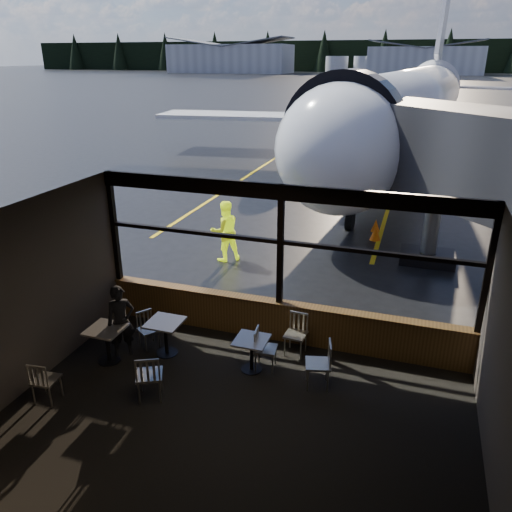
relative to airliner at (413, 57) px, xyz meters
The scene contains 34 objects.
ground_plane 99.32m from the airliner, 90.87° to the left, with size 520.00×520.00×0.00m, color black.
carpet_floor 24.61m from the airliner, 93.61° to the right, with size 8.00×6.00×0.01m, color black.
ceiling 24.02m from the airliner, 93.61° to the right, with size 8.00×6.00×0.04m, color #38332D.
wall_left 24.82m from the airliner, 102.99° to the right, with size 0.04×6.00×3.50m, color #453D37.
wall_right 24.33m from the airliner, 84.03° to the right, with size 0.04×6.00×3.50m, color #453D37.
wall_back 27.21m from the airliner, 93.21° to the right, with size 8.00×0.04×3.50m, color #453D37.
window_sill 21.60m from the airliner, 94.13° to the right, with size 8.00×0.28×0.90m, color #503518.
window_header 21.06m from the airliner, 94.13° to the right, with size 8.00×0.18×0.30m, color black.
mullion_left 21.87m from the airliner, 104.66° to the right, with size 0.12×0.12×2.60m, color black.
mullion_centre 21.23m from the airliner, 94.13° to the right, with size 0.12×0.12×2.60m, color black.
mullion_right 21.31m from the airliner, 83.32° to the right, with size 0.12×0.12×2.60m, color black.
window_transom 21.21m from the airliner, 94.13° to the right, with size 8.00×0.10×0.08m, color black.
airliner is the anchor object (origin of this frame).
jet_bridge 15.84m from the airliner, 82.24° to the right, with size 9.58×11.71×5.11m, color #29292B, non-canonical shape.
cafe_table_near 22.89m from the airliner, 94.39° to the right, with size 0.64×0.64×0.71m, color #A9A29B, non-canonical shape.
cafe_table_mid 23.10m from the airliner, 99.20° to the right, with size 0.70×0.70×0.77m, color gray, non-canonical shape.
cafe_table_left 23.86m from the airliner, 101.37° to the right, with size 0.70×0.70×0.77m, color gray, non-canonical shape.
chair_near_e 22.90m from the airliner, 90.91° to the right, with size 0.52×0.52×0.96m, color #B5B1A4, non-canonical shape.
chair_near_w 22.71m from the airliner, 93.77° to the right, with size 0.48×0.48×0.88m, color #ACA79B, non-canonical shape.
chair_near_n 22.01m from the airliner, 92.73° to the right, with size 0.49×0.49×0.90m, color beige, non-canonical shape.
chair_mid_s 24.36m from the airliner, 97.67° to the right, with size 0.53×0.53×0.96m, color #ACA69B, non-canonical shape.
chair_mid_w 23.05m from the airliner, 100.46° to the right, with size 0.44×0.44×0.81m, color beige, non-canonical shape.
chair_left_s 25.29m from the airliner, 101.43° to the right, with size 0.48×0.48×0.88m, color #ADA79C, non-canonical shape.
passenger 23.44m from the airliner, 101.14° to the right, with size 0.57×0.37×1.56m, color black.
ground_crew 18.10m from the airliner, 104.44° to the right, with size 0.91×0.71×1.86m, color #BFF219.
cone_nose 14.72m from the airliner, 90.58° to the right, with size 0.37×0.37×0.51m, color orange.
cone_wing 7.74m from the airliner, 162.69° to the right, with size 0.39×0.39×0.55m, color orange.
hangar_left 174.47m from the airliner, 114.20° to the left, with size 45.00×18.00×11.00m, color silver, non-canonical shape.
hangar_mid 164.15m from the airliner, 90.53° to the left, with size 38.00×15.00×10.00m, color silver, non-canonical shape.
fuel_tank_a 164.21m from the airliner, 101.06° to the left, with size 8.00×8.00×6.00m, color silver.
fuel_tank_b 162.59m from the airliner, 97.60° to the left, with size 8.00×8.00×6.00m, color silver.
fuel_tank_c 161.57m from the airliner, 94.08° to the left, with size 8.00×8.00×6.00m, color silver.
treeline 189.15m from the airliner, 90.46° to the left, with size 360.00×3.00×12.00m, color black.
cone_extra 13.88m from the airliner, 90.99° to the right, with size 0.32×0.32×0.45m, color orange.
Camera 1 is at (2.53, -9.26, 5.83)m, focal length 35.00 mm.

